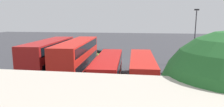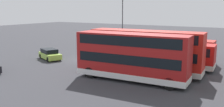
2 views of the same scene
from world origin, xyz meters
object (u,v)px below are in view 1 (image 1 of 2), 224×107
(bus_double_decker_third, at_px, (78,59))
(car_small_green, at_px, (59,52))
(bus_single_deck_near_end, at_px, (142,69))
(car_hatchback_silver, at_px, (101,53))
(box_truck_blue, at_px, (195,66))
(bus_single_deck_second, at_px, (108,69))
(bus_double_decker_fourth, at_px, (50,58))
(lamp_post_tall, at_px, (195,32))

(bus_double_decker_third, relative_size, car_small_green, 2.63)
(bus_single_deck_near_end, height_order, car_hatchback_silver, bus_single_deck_near_end)
(bus_single_deck_near_end, height_order, box_truck_blue, box_truck_blue)
(bus_single_deck_second, bearing_deg, bus_double_decker_fourth, -5.34)
(bus_double_decker_fourth, relative_size, car_small_green, 2.38)
(box_truck_blue, relative_size, car_hatchback_silver, 1.72)
(bus_double_decker_fourth, relative_size, lamp_post_tall, 1.28)
(bus_single_deck_near_end, distance_m, box_truck_blue, 6.25)
(car_small_green, distance_m, lamp_post_tall, 25.08)
(bus_single_deck_near_end, relative_size, bus_double_decker_third, 0.91)
(bus_single_deck_second, distance_m, car_hatchback_silver, 15.25)
(bus_single_deck_near_end, xyz_separation_m, car_hatchback_silver, (7.51, -14.21, -0.92))
(bus_double_decker_third, relative_size, lamp_post_tall, 1.41)
(bus_single_deck_near_end, relative_size, box_truck_blue, 1.46)
(bus_double_decker_fourth, bearing_deg, bus_double_decker_third, -178.06)
(bus_double_decker_third, xyz_separation_m, car_hatchback_silver, (0.07, -13.96, -1.75))
(bus_double_decker_third, distance_m, lamp_post_tall, 19.66)
(car_hatchback_silver, bearing_deg, car_small_green, -4.57)
(bus_single_deck_near_end, relative_size, car_hatchback_silver, 2.51)
(bus_single_deck_second, xyz_separation_m, box_truck_blue, (-9.71, -2.22, 0.08))
(bus_single_deck_near_end, bearing_deg, bus_double_decker_fourth, -0.74)
(bus_double_decker_fourth, distance_m, box_truck_blue, 16.91)
(bus_single_deck_near_end, distance_m, bus_double_decker_third, 7.49)
(bus_single_deck_near_end, bearing_deg, car_small_green, -42.61)
(bus_single_deck_second, relative_size, box_truck_blue, 1.51)
(car_hatchback_silver, distance_m, lamp_post_tall, 16.56)
(box_truck_blue, bearing_deg, bus_double_decker_fourth, 5.27)
(bus_double_decker_fourth, height_order, car_hatchback_silver, bus_double_decker_fourth)
(box_truck_blue, relative_size, car_small_green, 1.64)
(bus_double_decker_third, bearing_deg, bus_single_deck_near_end, 178.05)
(box_truck_blue, distance_m, car_hatchback_silver, 18.46)
(bus_double_decker_fourth, xyz_separation_m, lamp_post_tall, (-19.10, -11.61, 2.54))
(bus_single_deck_near_end, xyz_separation_m, car_small_green, (16.21, -14.91, -0.92))
(bus_double_decker_third, xyz_separation_m, car_small_green, (8.76, -14.65, -1.75))
(bus_single_deck_near_end, bearing_deg, bus_double_decker_third, -1.95)
(bus_single_deck_near_end, bearing_deg, box_truck_blue, -164.31)
(bus_single_deck_near_end, height_order, bus_single_deck_second, same)
(bus_single_deck_second, bearing_deg, lamp_post_tall, -134.32)
(bus_single_deck_near_end, distance_m, car_hatchback_silver, 16.10)
(bus_single_deck_second, distance_m, bus_double_decker_fourth, 7.19)
(bus_double_decker_third, relative_size, box_truck_blue, 1.60)
(bus_single_deck_near_end, distance_m, car_small_green, 22.04)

